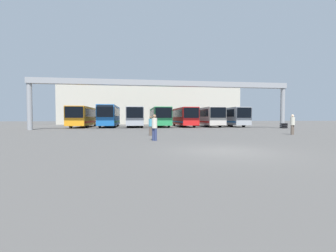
{
  "coord_description": "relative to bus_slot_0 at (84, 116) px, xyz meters",
  "views": [
    {
      "loc": [
        -3.83,
        -9.2,
        1.42
      ],
      "look_at": [
        0.63,
        22.51,
        0.3
      ],
      "focal_mm": 24.0,
      "sensor_mm": 36.0,
      "label": 1
    }
  ],
  "objects": [
    {
      "name": "ground_plane",
      "position": [
        12.17,
        -28.31,
        -1.8
      ],
      "size": [
        200.0,
        200.0,
        0.0
      ],
      "primitive_type": "plane",
      "color": "#514F4C"
    },
    {
      "name": "building_backdrop",
      "position": [
        12.17,
        20.5,
        3.25
      ],
      "size": [
        42.66,
        12.0,
        10.1
      ],
      "color": "#B7B2A3",
      "rests_on": "ground"
    },
    {
      "name": "overhead_gantry",
      "position": [
        12.17,
        -8.49,
        3.58
      ],
      "size": [
        33.67,
        0.8,
        6.28
      ],
      "color": "gray",
      "rests_on": "ground"
    },
    {
      "name": "bus_slot_0",
      "position": [
        0.0,
        0.0,
        0.0
      ],
      "size": [
        2.63,
        11.64,
        3.11
      ],
      "color": "orange",
      "rests_on": "ground"
    },
    {
      "name": "bus_slot_1",
      "position": [
        4.06,
        -0.52,
        0.12
      ],
      "size": [
        2.48,
        10.59,
        3.34
      ],
      "color": "#1959A5",
      "rests_on": "ground"
    },
    {
      "name": "bus_slot_2",
      "position": [
        8.11,
        -0.07,
        -0.02
      ],
      "size": [
        2.52,
        11.51,
        3.08
      ],
      "color": "#999EA5",
      "rests_on": "ground"
    },
    {
      "name": "bus_slot_3",
      "position": [
        12.17,
        0.11,
        -0.02
      ],
      "size": [
        2.6,
        11.87,
        3.08
      ],
      "color": "#268C4C",
      "rests_on": "ground"
    },
    {
      "name": "bus_slot_4",
      "position": [
        16.22,
        -0.27,
        -0.03
      ],
      "size": [
        2.46,
        11.1,
        3.07
      ],
      "color": "red",
      "rests_on": "ground"
    },
    {
      "name": "bus_slot_5",
      "position": [
        20.28,
        -0.73,
        0.01
      ],
      "size": [
        2.62,
        10.19,
        3.13
      ],
      "color": "beige",
      "rests_on": "ground"
    },
    {
      "name": "bus_slot_6",
      "position": [
        24.34,
        -0.63,
        0.0
      ],
      "size": [
        2.48,
        10.38,
        3.12
      ],
      "color": "#999EA5",
      "rests_on": "ground"
    },
    {
      "name": "pedestrian_near_left",
      "position": [
        21.63,
        -19.93,
        -0.87
      ],
      "size": [
        0.36,
        0.36,
        1.74
      ],
      "rotation": [
        0.0,
        0.0,
        0.44
      ],
      "color": "brown",
      "rests_on": "ground"
    },
    {
      "name": "pedestrian_mid_left",
      "position": [
        9.47,
        -23.38,
        -0.92
      ],
      "size": [
        0.34,
        0.34,
        1.65
      ],
      "rotation": [
        0.0,
        0.0,
        2.5
      ],
      "color": "navy",
      "rests_on": "ground"
    },
    {
      "name": "pedestrian_near_center",
      "position": [
        9.49,
        -19.22,
        -0.96
      ],
      "size": [
        0.33,
        0.33,
        1.58
      ],
      "rotation": [
        0.0,
        0.0,
        3.87
      ],
      "color": "brown",
      "rests_on": "ground"
    },
    {
      "name": "tire_stack",
      "position": [
        28.91,
        -8.51,
        -1.44
      ],
      "size": [
        1.04,
        1.04,
        0.72
      ],
      "color": "black",
      "rests_on": "ground"
    }
  ]
}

